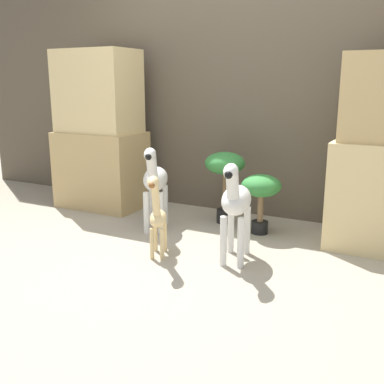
{
  "coord_description": "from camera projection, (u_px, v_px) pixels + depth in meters",
  "views": [
    {
      "loc": [
        1.46,
        -2.43,
        1.19
      ],
      "look_at": [
        -0.03,
        0.45,
        0.4
      ],
      "focal_mm": 42.0,
      "sensor_mm": 36.0,
      "label": 1
    }
  ],
  "objects": [
    {
      "name": "rock_pillar_left",
      "position": [
        100.0,
        134.0,
        4.28
      ],
      "size": [
        0.81,
        0.51,
        1.48
      ],
      "color": "tan",
      "rests_on": "ground_plane"
    },
    {
      "name": "wall_back",
      "position": [
        245.0,
        93.0,
        4.0
      ],
      "size": [
        6.4,
        0.08,
        2.2
      ],
      "color": "brown",
      "rests_on": "ground_plane"
    },
    {
      "name": "zebra_left",
      "position": [
        155.0,
        181.0,
        3.63
      ],
      "size": [
        0.32,
        0.51,
        0.71
      ],
      "color": "silver",
      "rests_on": "ground_plane"
    },
    {
      "name": "zebra_right",
      "position": [
        236.0,
        202.0,
        2.97
      ],
      "size": [
        0.26,
        0.52,
        0.71
      ],
      "color": "silver",
      "rests_on": "ground_plane"
    },
    {
      "name": "ground_plane",
      "position": [
        165.0,
        264.0,
        3.03
      ],
      "size": [
        14.0,
        14.0,
        0.0
      ],
      "primitive_type": "plane",
      "color": "#9E937F"
    },
    {
      "name": "giraffe_figurine",
      "position": [
        157.0,
        213.0,
        3.06
      ],
      "size": [
        0.23,
        0.37,
        0.61
      ],
      "color": "#E0C184",
      "rests_on": "ground_plane"
    },
    {
      "name": "potted_palm_front",
      "position": [
        225.0,
        168.0,
        3.8
      ],
      "size": [
        0.34,
        0.34,
        0.62
      ],
      "color": "black",
      "rests_on": "ground_plane"
    },
    {
      "name": "potted_palm_back",
      "position": [
        261.0,
        190.0,
        3.55
      ],
      "size": [
        0.32,
        0.32,
        0.48
      ],
      "color": "black",
      "rests_on": "ground_plane"
    }
  ]
}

